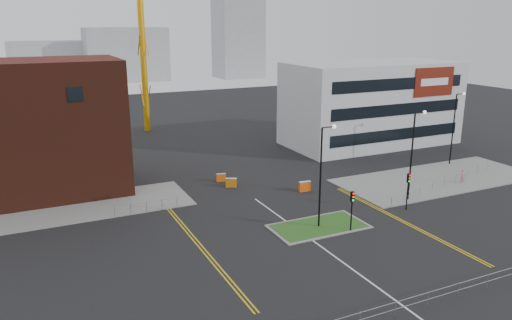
% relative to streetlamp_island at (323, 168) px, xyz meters
% --- Properties ---
extents(ground, '(200.00, 200.00, 0.00)m').
position_rel_streetlamp_island_xyz_m(ground, '(-2.22, -8.00, -5.41)').
color(ground, black).
rests_on(ground, ground).
extents(pavement_left, '(28.00, 8.00, 0.12)m').
position_rel_streetlamp_island_xyz_m(pavement_left, '(-22.22, 14.00, -5.35)').
color(pavement_left, slate).
rests_on(pavement_left, ground).
extents(pavement_right, '(24.00, 10.00, 0.12)m').
position_rel_streetlamp_island_xyz_m(pavement_right, '(19.78, 6.00, -5.35)').
color(pavement_right, slate).
rests_on(pavement_right, ground).
extents(island_kerb, '(8.60, 4.60, 0.08)m').
position_rel_streetlamp_island_xyz_m(island_kerb, '(-0.22, 0.00, -5.37)').
color(island_kerb, slate).
rests_on(island_kerb, ground).
extents(grass_island, '(8.00, 4.00, 0.12)m').
position_rel_streetlamp_island_xyz_m(grass_island, '(-0.22, 0.00, -5.35)').
color(grass_island, '#2A531B').
rests_on(grass_island, ground).
extents(brick_building, '(24.20, 10.07, 14.24)m').
position_rel_streetlamp_island_xyz_m(brick_building, '(-25.19, 20.00, 1.44)').
color(brick_building, '#471D11').
rests_on(brick_building, ground).
extents(office_block, '(25.00, 12.20, 12.00)m').
position_rel_streetlamp_island_xyz_m(office_block, '(23.79, 23.97, 0.59)').
color(office_block, '#BBBDC0').
rests_on(office_block, ground).
extents(streetlamp_island, '(1.46, 0.36, 9.18)m').
position_rel_streetlamp_island_xyz_m(streetlamp_island, '(0.00, 0.00, 0.00)').
color(streetlamp_island, black).
rests_on(streetlamp_island, ground).
extents(streetlamp_right_near, '(1.46, 0.36, 9.18)m').
position_rel_streetlamp_island_xyz_m(streetlamp_right_near, '(12.00, 2.00, 0.00)').
color(streetlamp_right_near, black).
rests_on(streetlamp_right_near, ground).
extents(streetlamp_right_far, '(1.46, 0.36, 9.18)m').
position_rel_streetlamp_island_xyz_m(streetlamp_right_far, '(26.00, 10.00, 0.00)').
color(streetlamp_right_far, black).
rests_on(streetlamp_right_far, ground).
extents(traffic_light_island, '(0.28, 0.33, 3.65)m').
position_rel_streetlamp_island_xyz_m(traffic_light_island, '(1.78, -2.02, -2.85)').
color(traffic_light_island, black).
rests_on(traffic_light_island, ground).
extents(traffic_light_right, '(0.28, 0.33, 3.65)m').
position_rel_streetlamp_island_xyz_m(traffic_light_right, '(9.78, -0.02, -2.85)').
color(traffic_light_right, black).
rests_on(traffic_light_right, ground).
extents(railing_front, '(24.05, 0.05, 1.10)m').
position_rel_streetlamp_island_xyz_m(railing_front, '(-2.22, -14.00, -4.63)').
color(railing_front, gray).
rests_on(railing_front, ground).
extents(railing_left, '(6.05, 0.05, 1.10)m').
position_rel_streetlamp_island_xyz_m(railing_left, '(-13.22, 10.00, -4.67)').
color(railing_left, gray).
rests_on(railing_left, ground).
extents(railing_right, '(19.05, 5.05, 1.10)m').
position_rel_streetlamp_island_xyz_m(railing_right, '(18.28, 3.50, -4.63)').
color(railing_right, gray).
rests_on(railing_right, ground).
extents(centre_line, '(0.15, 30.00, 0.01)m').
position_rel_streetlamp_island_xyz_m(centre_line, '(-2.22, -6.00, -5.41)').
color(centre_line, silver).
rests_on(centre_line, ground).
extents(yellow_left_a, '(0.12, 24.00, 0.01)m').
position_rel_streetlamp_island_xyz_m(yellow_left_a, '(-11.22, 2.00, -5.41)').
color(yellow_left_a, gold).
rests_on(yellow_left_a, ground).
extents(yellow_left_b, '(0.12, 24.00, 0.01)m').
position_rel_streetlamp_island_xyz_m(yellow_left_b, '(-10.92, 2.00, -5.41)').
color(yellow_left_b, gold).
rests_on(yellow_left_b, ground).
extents(yellow_right_a, '(0.12, 20.00, 0.01)m').
position_rel_streetlamp_island_xyz_m(yellow_right_a, '(7.28, -2.00, -5.41)').
color(yellow_right_a, gold).
rests_on(yellow_right_a, ground).
extents(yellow_right_b, '(0.12, 20.00, 0.01)m').
position_rel_streetlamp_island_xyz_m(yellow_right_b, '(7.58, -2.00, -5.41)').
color(yellow_right_b, gold).
rests_on(yellow_right_b, ground).
extents(skyline_b, '(24.00, 12.00, 16.00)m').
position_rel_streetlamp_island_xyz_m(skyline_b, '(7.78, 122.00, 2.59)').
color(skyline_b, gray).
rests_on(skyline_b, ground).
extents(skyline_c, '(14.00, 12.00, 28.00)m').
position_rel_streetlamp_island_xyz_m(skyline_c, '(42.78, 117.00, 8.59)').
color(skyline_c, gray).
rests_on(skyline_c, ground).
extents(skyline_d, '(30.00, 12.00, 12.00)m').
position_rel_streetlamp_island_xyz_m(skyline_d, '(-10.22, 132.00, 0.59)').
color(skyline_d, gray).
rests_on(skyline_d, ground).
extents(pedestrian, '(0.63, 0.43, 1.66)m').
position_rel_streetlamp_island_xyz_m(pedestrian, '(21.01, 3.54, -4.58)').
color(pedestrian, '#BF7B84').
rests_on(pedestrian, ground).
extents(barrier_left, '(1.12, 0.55, 0.91)m').
position_rel_streetlamp_island_xyz_m(barrier_left, '(-3.22, 16.00, -4.92)').
color(barrier_left, '#D5590B').
rests_on(barrier_left, ground).
extents(barrier_mid, '(1.26, 0.85, 1.01)m').
position_rel_streetlamp_island_xyz_m(barrier_mid, '(-2.97, 13.59, -4.86)').
color(barrier_mid, '#C4680A').
rests_on(barrier_mid, ground).
extents(barrier_right, '(1.33, 0.57, 1.09)m').
position_rel_streetlamp_island_xyz_m(barrier_right, '(3.66, 8.93, -4.82)').
color(barrier_right, '#F8540D').
rests_on(barrier_right, ground).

